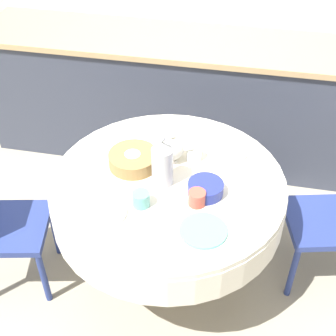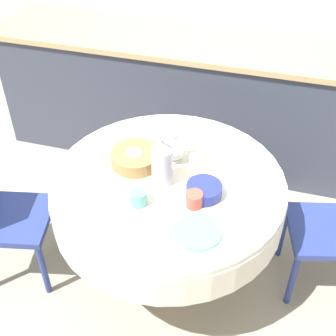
{
  "view_description": "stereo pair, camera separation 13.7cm",
  "coord_description": "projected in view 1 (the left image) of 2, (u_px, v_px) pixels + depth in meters",
  "views": [
    {
      "loc": [
        0.36,
        -1.75,
        2.35
      ],
      "look_at": [
        0.0,
        0.0,
        0.85
      ],
      "focal_mm": 50.0,
      "sensor_mm": 36.0,
      "label": 1
    },
    {
      "loc": [
        0.49,
        -1.72,
        2.35
      ],
      "look_at": [
        0.0,
        0.0,
        0.85
      ],
      "focal_mm": 50.0,
      "sensor_mm": 36.0,
      "label": 2
    }
  ],
  "objects": [
    {
      "name": "coffee_carafe",
      "position": [
        162.0,
        163.0,
        2.3
      ],
      "size": [
        0.11,
        0.11,
        0.29
      ],
      "color": "#B2B2B7",
      "rests_on": "dining_table"
    },
    {
      "name": "fruit_bowl",
      "position": [
        206.0,
        188.0,
        2.29
      ],
      "size": [
        0.18,
        0.18,
        0.06
      ],
      "primitive_type": "cylinder",
      "color": "navy",
      "rests_on": "dining_table"
    },
    {
      "name": "kitchen_counter",
      "position": [
        201.0,
        100.0,
        3.53
      ],
      "size": [
        3.24,
        0.64,
        0.95
      ],
      "color": "#383D4C",
      "rests_on": "ground_plane"
    },
    {
      "name": "plate_near_right",
      "position": [
        203.0,
        231.0,
        2.11
      ],
      "size": [
        0.22,
        0.22,
        0.01
      ],
      "primitive_type": "cylinder",
      "color": "#60BCB7",
      "rests_on": "dining_table"
    },
    {
      "name": "cup_far_left",
      "position": [
        133.0,
        159.0,
        2.46
      ],
      "size": [
        0.08,
        0.08,
        0.08
      ],
      "primitive_type": "cylinder",
      "color": "white",
      "rests_on": "dining_table"
    },
    {
      "name": "cup_far_right",
      "position": [
        194.0,
        153.0,
        2.5
      ],
      "size": [
        0.08,
        0.08,
        0.08
      ],
      "primitive_type": "cylinder",
      "color": "white",
      "rests_on": "dining_table"
    },
    {
      "name": "plate_near_left",
      "position": [
        103.0,
        213.0,
        2.2
      ],
      "size": [
        0.22,
        0.22,
        0.01
      ],
      "primitive_type": "cylinder",
      "color": "white",
      "rests_on": "dining_table"
    },
    {
      "name": "teapot",
      "position": [
        172.0,
        148.0,
        2.47
      ],
      "size": [
        0.18,
        0.13,
        0.17
      ],
      "color": "silver",
      "rests_on": "dining_table"
    },
    {
      "name": "plate_far_right",
      "position": [
        227.0,
        153.0,
        2.55
      ],
      "size": [
        0.22,
        0.22,
        0.01
      ],
      "primitive_type": "cylinder",
      "color": "white",
      "rests_on": "dining_table"
    },
    {
      "name": "plate_far_left",
      "position": [
        129.0,
        141.0,
        2.63
      ],
      "size": [
        0.22,
        0.22,
        0.01
      ],
      "primitive_type": "cylinder",
      "color": "white",
      "rests_on": "dining_table"
    },
    {
      "name": "cup_near_left",
      "position": [
        141.0,
        199.0,
        2.23
      ],
      "size": [
        0.08,
        0.08,
        0.08
      ],
      "primitive_type": "cylinder",
      "color": "#5BA39E",
      "rests_on": "dining_table"
    },
    {
      "name": "cup_near_right",
      "position": [
        197.0,
        198.0,
        2.23
      ],
      "size": [
        0.08,
        0.08,
        0.08
      ],
      "primitive_type": "cylinder",
      "color": "#CC4C3D",
      "rests_on": "dining_table"
    },
    {
      "name": "dining_table",
      "position": [
        168.0,
        198.0,
        2.47
      ],
      "size": [
        1.22,
        1.22,
        0.77
      ],
      "color": "brown",
      "rests_on": "ground_plane"
    },
    {
      "name": "bread_basket",
      "position": [
        133.0,
        159.0,
        2.46
      ],
      "size": [
        0.26,
        0.26,
        0.07
      ],
      "primitive_type": "cylinder",
      "color": "olive",
      "rests_on": "dining_table"
    },
    {
      "name": "ground_plane",
      "position": [
        168.0,
        273.0,
        2.88
      ],
      "size": [
        12.0,
        12.0,
        0.0
      ],
      "primitive_type": "plane",
      "color": "#9E937F"
    }
  ]
}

